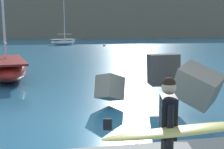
% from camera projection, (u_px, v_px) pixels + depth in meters
% --- Properties ---
extents(ground_plane, '(400.00, 400.00, 0.00)m').
position_uv_depth(ground_plane, '(115.00, 127.00, 7.88)').
color(ground_plane, '#235B7A').
extents(breakwater_jetty, '(32.23, 7.14, 2.75)m').
position_uv_depth(breakwater_jetty, '(140.00, 80.00, 9.02)').
color(breakwater_jetty, '#3D3A38').
rests_on(breakwater_jetty, ground).
extents(surfer_with_board, '(2.11, 1.39, 1.78)m').
position_uv_depth(surfer_with_board, '(171.00, 130.00, 4.00)').
color(surfer_with_board, black).
rests_on(surfer_with_board, walkway_path).
extents(boat_near_centre, '(4.91, 3.67, 7.63)m').
position_uv_depth(boat_near_centre, '(63.00, 42.00, 49.79)').
color(boat_near_centre, white).
rests_on(boat_near_centre, ground).
extents(boat_mid_centre, '(3.08, 6.16, 7.53)m').
position_uv_depth(boat_mid_centre, '(7.00, 68.00, 15.43)').
color(boat_mid_centre, maroon).
rests_on(boat_mid_centre, ground).
extents(mooring_buoy_inner, '(0.44, 0.44, 0.44)m').
position_uv_depth(mooring_buoy_inner, '(104.00, 45.00, 46.04)').
color(mooring_buoy_inner, silver).
rests_on(mooring_buoy_inner, ground).
extents(headland_bluff, '(106.52, 30.75, 16.99)m').
position_uv_depth(headland_bluff, '(117.00, 13.00, 101.96)').
color(headland_bluff, '#756651').
rests_on(headland_bluff, ground).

